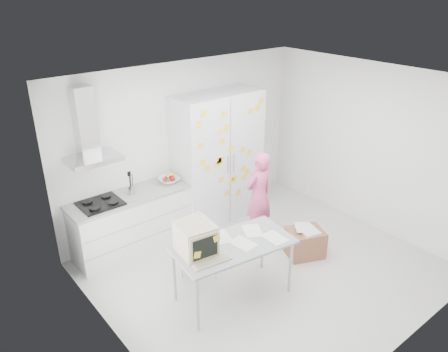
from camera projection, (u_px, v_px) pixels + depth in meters
floor at (266, 270)px, 6.31m from camera, size 4.50×4.00×0.02m
walls at (234, 168)px, 6.25m from camera, size 4.52×4.01×2.70m
ceiling at (275, 83)px, 5.18m from camera, size 4.50×4.00×0.02m
counter_run at (132, 221)px, 6.62m from camera, size 1.84×0.63×1.28m
range_hood at (87, 132)px, 5.84m from camera, size 0.70×0.48×1.01m
tall_cabinet at (218, 158)px, 7.29m from camera, size 1.50×0.68×2.20m
person at (259, 196)px, 6.84m from camera, size 0.55×0.37×1.46m
desk at (210, 243)px, 5.30m from camera, size 1.60×0.95×1.20m
chair at (195, 244)px, 5.96m from camera, size 0.44×0.44×0.92m
cardboard_box at (305, 242)px, 6.56m from camera, size 0.65×0.59×0.46m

